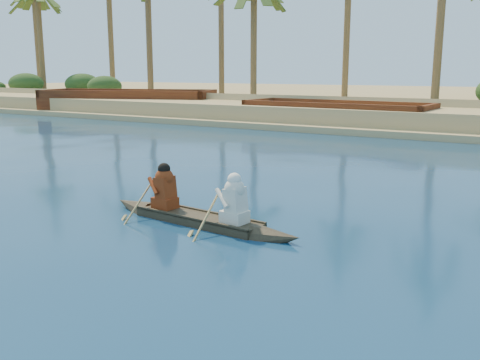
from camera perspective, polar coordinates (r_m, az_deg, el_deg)
The scene contains 4 objects.
ground at distance 7.18m, azimuth -1.36°, elevation -16.91°, with size 160.00×160.00×0.00m, color #0C2A50.
canoe at distance 12.21m, azimuth -4.50°, elevation -3.34°, with size 5.43×1.21×1.48m.
barge_left at distance 44.30m, azimuth -11.82°, elevation 7.94°, with size 14.31×8.79×2.26m.
barge_mid at distance 33.16m, azimuth 10.18°, elevation 6.63°, with size 11.43×4.27×1.88m.
Camera 1 is at (3.42, -5.30, 3.42)m, focal length 40.00 mm.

